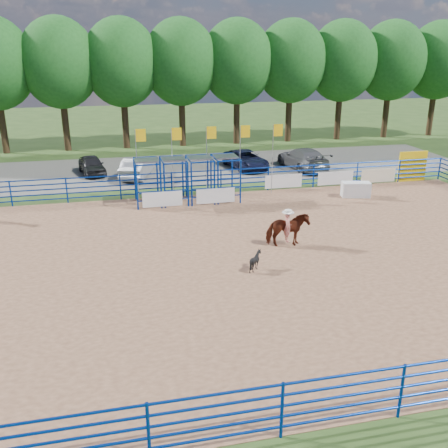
{
  "coord_description": "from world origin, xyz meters",
  "views": [
    {
      "loc": [
        -6.31,
        -18.67,
        8.52
      ],
      "look_at": [
        -1.85,
        1.0,
        1.3
      ],
      "focal_mm": 40.0,
      "sensor_mm": 36.0,
      "label": 1
    }
  ],
  "objects_px": {
    "calf": "(255,261)",
    "car_d": "(303,158)",
    "car_b": "(137,167)",
    "car_a": "(92,165)",
    "announcer_table": "(356,190)",
    "horse_and_rider": "(287,228)",
    "car_c": "(246,160)"
  },
  "relations": [
    {
      "from": "horse_and_rider",
      "to": "car_d",
      "type": "distance_m",
      "value": 15.35
    },
    {
      "from": "announcer_table",
      "to": "calf",
      "type": "bearing_deg",
      "value": -135.32
    },
    {
      "from": "car_a",
      "to": "car_c",
      "type": "xyz_separation_m",
      "value": [
        10.97,
        -0.74,
        0.01
      ]
    },
    {
      "from": "announcer_table",
      "to": "horse_and_rider",
      "type": "bearing_deg",
      "value": -135.57
    },
    {
      "from": "calf",
      "to": "car_d",
      "type": "xyz_separation_m",
      "value": [
        8.27,
        16.16,
        0.36
      ]
    },
    {
      "from": "car_b",
      "to": "car_d",
      "type": "height_order",
      "value": "car_d"
    },
    {
      "from": "car_c",
      "to": "horse_and_rider",
      "type": "bearing_deg",
      "value": -107.19
    },
    {
      "from": "calf",
      "to": "car_b",
      "type": "bearing_deg",
      "value": 7.09
    },
    {
      "from": "car_a",
      "to": "car_b",
      "type": "bearing_deg",
      "value": -40.38
    },
    {
      "from": "car_d",
      "to": "announcer_table",
      "type": "bearing_deg",
      "value": 86.99
    },
    {
      "from": "calf",
      "to": "car_b",
      "type": "xyz_separation_m",
      "value": [
        -3.71,
        16.22,
        0.3
      ]
    },
    {
      "from": "horse_and_rider",
      "to": "car_c",
      "type": "height_order",
      "value": "horse_and_rider"
    },
    {
      "from": "calf",
      "to": "car_a",
      "type": "relative_size",
      "value": 0.21
    },
    {
      "from": "horse_and_rider",
      "to": "car_b",
      "type": "relative_size",
      "value": 0.56
    },
    {
      "from": "calf",
      "to": "announcer_table",
      "type": "bearing_deg",
      "value": -51.1
    },
    {
      "from": "calf",
      "to": "car_c",
      "type": "relative_size",
      "value": 0.17
    },
    {
      "from": "horse_and_rider",
      "to": "car_a",
      "type": "bearing_deg",
      "value": 119.21
    },
    {
      "from": "car_c",
      "to": "car_d",
      "type": "bearing_deg",
      "value": -22.87
    },
    {
      "from": "car_b",
      "to": "horse_and_rider",
      "type": "bearing_deg",
      "value": 129.46
    },
    {
      "from": "car_b",
      "to": "car_c",
      "type": "relative_size",
      "value": 0.92
    },
    {
      "from": "horse_and_rider",
      "to": "car_d",
      "type": "xyz_separation_m",
      "value": [
        6.19,
        14.04,
        -0.12
      ]
    },
    {
      "from": "car_b",
      "to": "car_a",
      "type": "bearing_deg",
      "value": -11.77
    },
    {
      "from": "car_b",
      "to": "car_d",
      "type": "relative_size",
      "value": 0.82
    },
    {
      "from": "car_c",
      "to": "car_a",
      "type": "bearing_deg",
      "value": 167.09
    },
    {
      "from": "calf",
      "to": "car_d",
      "type": "height_order",
      "value": "car_d"
    },
    {
      "from": "announcer_table",
      "to": "car_d",
      "type": "bearing_deg",
      "value": 93.31
    },
    {
      "from": "car_a",
      "to": "car_b",
      "type": "distance_m",
      "value": 3.46
    },
    {
      "from": "announcer_table",
      "to": "car_a",
      "type": "distance_m",
      "value": 18.02
    },
    {
      "from": "horse_and_rider",
      "to": "car_c",
      "type": "distance_m",
      "value": 15.19
    },
    {
      "from": "car_a",
      "to": "announcer_table",
      "type": "bearing_deg",
      "value": -42.48
    },
    {
      "from": "announcer_table",
      "to": "horse_and_rider",
      "type": "distance_m",
      "value": 9.29
    },
    {
      "from": "calf",
      "to": "car_c",
      "type": "distance_m",
      "value": 17.67
    }
  ]
}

